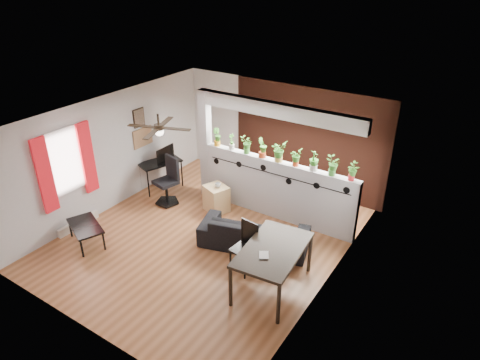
# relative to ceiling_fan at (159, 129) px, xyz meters

# --- Properties ---
(room_shell) EXTENTS (6.30, 7.10, 2.90)m
(room_shell) POSITION_rel_ceiling_fan_xyz_m (0.80, 0.30, -1.01)
(room_shell) COLOR brown
(room_shell) RESTS_ON ground
(partition_wall) EXTENTS (3.60, 0.18, 1.35)m
(partition_wall) POSITION_rel_ceiling_fan_xyz_m (1.60, 1.80, -1.64)
(partition_wall) COLOR #BCBCC1
(partition_wall) RESTS_ON ground
(ceiling_header) EXTENTS (3.60, 0.18, 0.30)m
(ceiling_header) POSITION_rel_ceiling_fan_xyz_m (1.60, 1.80, 0.14)
(ceiling_header) COLOR silver
(ceiling_header) RESTS_ON room_shell
(pier_column) EXTENTS (0.22, 0.20, 2.60)m
(pier_column) POSITION_rel_ceiling_fan_xyz_m (-0.31, 1.80, -1.01)
(pier_column) COLOR #BCBCC1
(pier_column) RESTS_ON ground
(brick_panel) EXTENTS (3.90, 0.05, 2.60)m
(brick_panel) POSITION_rel_ceiling_fan_xyz_m (1.60, 3.27, -1.01)
(brick_panel) COLOR #97412C
(brick_panel) RESTS_ON ground
(vine_decal) EXTENTS (3.31, 0.01, 0.30)m
(vine_decal) POSITION_rel_ceiling_fan_xyz_m (1.60, 1.70, -1.23)
(vine_decal) COLOR black
(vine_decal) RESTS_ON partition_wall
(window_assembly) EXTENTS (0.09, 1.30, 1.55)m
(window_assembly) POSITION_rel_ceiling_fan_xyz_m (-1.76, -0.90, -0.81)
(window_assembly) COLOR white
(window_assembly) RESTS_ON room_shell
(baseboard_heater) EXTENTS (0.08, 1.00, 0.18)m
(baseboard_heater) POSITION_rel_ceiling_fan_xyz_m (-1.74, -0.90, -2.22)
(baseboard_heater) COLOR silver
(baseboard_heater) RESTS_ON ground
(corkboard) EXTENTS (0.03, 0.60, 0.45)m
(corkboard) POSITION_rel_ceiling_fan_xyz_m (-1.78, 1.25, -0.96)
(corkboard) COLOR #986D49
(corkboard) RESTS_ON room_shell
(framed_art) EXTENTS (0.03, 0.34, 0.44)m
(framed_art) POSITION_rel_ceiling_fan_xyz_m (-1.78, 1.20, -0.46)
(framed_art) COLOR #8C7259
(framed_art) RESTS_ON room_shell
(ceiling_fan) EXTENTS (1.19, 1.19, 0.43)m
(ceiling_fan) POSITION_rel_ceiling_fan_xyz_m (0.00, 0.00, 0.00)
(ceiling_fan) COLOR black
(ceiling_fan) RESTS_ON room_shell
(potted_plant_0) EXTENTS (0.24, 0.20, 0.41)m
(potted_plant_0) POSITION_rel_ceiling_fan_xyz_m (0.02, 1.80, -0.75)
(potted_plant_0) COLOR orange
(potted_plant_0) RESTS_ON partition_wall
(potted_plant_1) EXTENTS (0.19, 0.16, 0.36)m
(potted_plant_1) POSITION_rel_ceiling_fan_xyz_m (0.42, 1.80, -0.77)
(potted_plant_1) COLOR silver
(potted_plant_1) RESTS_ON partition_wall
(potted_plant_2) EXTENTS (0.21, 0.23, 0.39)m
(potted_plant_2) POSITION_rel_ceiling_fan_xyz_m (0.81, 1.80, -0.76)
(potted_plant_2) COLOR #429335
(potted_plant_2) RESTS_ON partition_wall
(potted_plant_3) EXTENTS (0.28, 0.29, 0.44)m
(potted_plant_3) POSITION_rel_ceiling_fan_xyz_m (1.21, 1.80, -0.73)
(potted_plant_3) COLOR #BD431E
(potted_plant_3) RESTS_ON partition_wall
(potted_plant_4) EXTENTS (0.23, 0.27, 0.46)m
(potted_plant_4) POSITION_rel_ceiling_fan_xyz_m (1.60, 1.80, -0.72)
(potted_plant_4) COLOR gold
(potted_plant_4) RESTS_ON partition_wall
(potted_plant_5) EXTENTS (0.16, 0.19, 0.38)m
(potted_plant_5) POSITION_rel_ceiling_fan_xyz_m (2.00, 1.80, -0.76)
(potted_plant_5) COLOR #C43E17
(potted_plant_5) RESTS_ON partition_wall
(potted_plant_6) EXTENTS (0.28, 0.27, 0.43)m
(potted_plant_6) POSITION_rel_ceiling_fan_xyz_m (2.39, 1.80, -0.74)
(potted_plant_6) COLOR white
(potted_plant_6) RESTS_ON partition_wall
(potted_plant_7) EXTENTS (0.24, 0.22, 0.39)m
(potted_plant_7) POSITION_rel_ceiling_fan_xyz_m (2.79, 1.80, -0.75)
(potted_plant_7) COLOR green
(potted_plant_7) RESTS_ON partition_wall
(potted_plant_8) EXTENTS (0.22, 0.22, 0.36)m
(potted_plant_8) POSITION_rel_ceiling_fan_xyz_m (3.18, 1.80, -0.77)
(potted_plant_8) COLOR red
(potted_plant_8) RESTS_ON partition_wall
(sofa) EXTENTS (2.18, 1.33, 0.60)m
(sofa) POSITION_rel_ceiling_fan_xyz_m (1.76, 0.58, -2.02)
(sofa) COLOR black
(sofa) RESTS_ON ground
(cube_shelf) EXTENTS (0.63, 0.60, 0.61)m
(cube_shelf) POSITION_rel_ceiling_fan_xyz_m (0.34, 1.28, -2.01)
(cube_shelf) COLOR tan
(cube_shelf) RESTS_ON ground
(cup) EXTENTS (0.14, 0.14, 0.10)m
(cup) POSITION_rel_ceiling_fan_xyz_m (0.39, 1.28, -1.65)
(cup) COLOR gray
(cup) RESTS_ON cube_shelf
(computer_desk) EXTENTS (0.84, 1.12, 0.73)m
(computer_desk) POSITION_rel_ceiling_fan_xyz_m (-1.45, 1.42, -1.66)
(computer_desk) COLOR black
(computer_desk) RESTS_ON ground
(monitor) EXTENTS (0.34, 0.06, 0.19)m
(monitor) POSITION_rel_ceiling_fan_xyz_m (-1.45, 1.57, -1.49)
(monitor) COLOR black
(monitor) RESTS_ON computer_desk
(office_chair) EXTENTS (0.58, 0.59, 1.12)m
(office_chair) POSITION_rel_ceiling_fan_xyz_m (-0.80, 0.97, -1.82)
(office_chair) COLOR black
(office_chair) RESTS_ON ground
(dining_table) EXTENTS (1.06, 1.60, 0.83)m
(dining_table) POSITION_rel_ceiling_fan_xyz_m (2.66, -0.31, -1.57)
(dining_table) COLOR black
(dining_table) RESTS_ON ground
(book) EXTENTS (0.24, 0.26, 0.02)m
(book) POSITION_rel_ceiling_fan_xyz_m (2.56, -0.61, -1.47)
(book) COLOR gray
(book) RESTS_ON dining_table
(folding_chair) EXTENTS (0.44, 0.44, 0.98)m
(folding_chair) POSITION_rel_ceiling_fan_xyz_m (2.01, -0.10, -1.73)
(folding_chair) COLOR black
(folding_chair) RESTS_ON ground
(coffee_table) EXTENTS (1.04, 0.83, 0.43)m
(coffee_table) POSITION_rel_ceiling_fan_xyz_m (-1.12, -1.18, -1.93)
(coffee_table) COLOR black
(coffee_table) RESTS_ON ground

